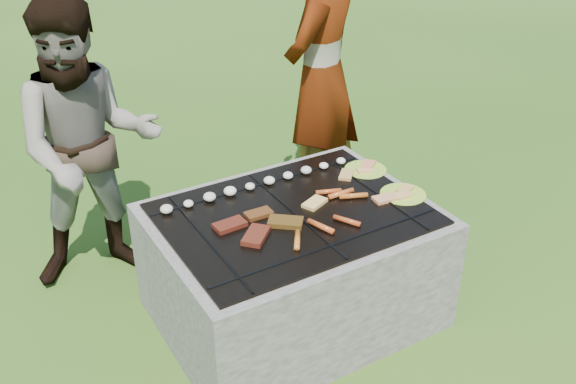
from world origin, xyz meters
name	(u,v)px	position (x,y,z in m)	size (l,w,h in m)	color
lawn	(293,313)	(0.00, 0.00, 0.00)	(60.00, 60.00, 0.00)	#214912
fire_pit	(293,269)	(0.00, 0.00, 0.28)	(1.30, 1.00, 0.62)	#A8A095
mushrooms	(252,185)	(-0.06, 0.30, 0.63)	(1.05, 0.06, 0.04)	beige
pork_slabs	(259,225)	(-0.20, -0.03, 0.62)	(0.39, 0.28, 0.02)	maroon
sausages	(332,211)	(0.15, -0.10, 0.62)	(0.56, 0.39, 0.03)	orange
bread_on_grate	(347,193)	(0.32, 0.01, 0.62)	(0.46, 0.40, 0.02)	#E5D375
plate_far	(366,170)	(0.56, 0.18, 0.61)	(0.29, 0.29, 0.03)	#FCF33C
plate_near	(403,194)	(0.56, -0.13, 0.61)	(0.30, 0.30, 0.03)	yellow
cook	(322,77)	(0.71, 0.85, 0.90)	(0.65, 0.43, 1.79)	gray
bystander	(89,148)	(-0.71, 0.85, 0.77)	(0.75, 0.59, 1.55)	#A8988C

